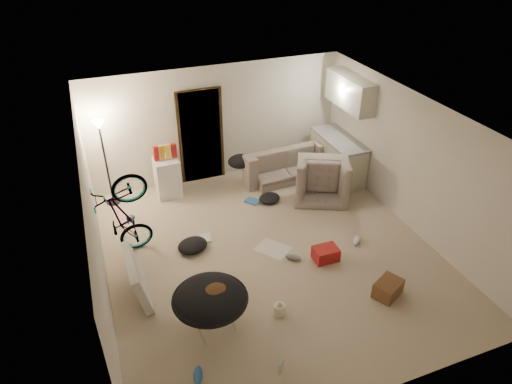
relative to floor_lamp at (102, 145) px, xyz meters
name	(u,v)px	position (x,y,z in m)	size (l,w,h in m)	color
floor	(271,253)	(2.40, -2.65, -1.32)	(5.50, 6.00, 0.02)	#C0AD93
ceiling	(273,120)	(2.40, -2.65, 1.20)	(5.50, 6.00, 0.02)	white
wall_back	(218,123)	(2.40, 0.36, -0.06)	(5.50, 0.02, 2.50)	silver
wall_front	(378,329)	(2.40, -5.66, -0.06)	(5.50, 0.02, 2.50)	silver
wall_left	(94,229)	(-0.36, -2.65, -0.06)	(0.02, 6.00, 2.50)	silver
wall_right	(414,163)	(5.16, -2.65, -0.06)	(0.02, 6.00, 2.50)	silver
doorway	(201,136)	(2.00, 0.32, -0.29)	(0.85, 0.10, 2.04)	black
door_trim	(201,137)	(2.00, 0.29, -0.29)	(0.97, 0.04, 2.10)	#302010
floor_lamp	(102,145)	(0.00, 0.00, 0.00)	(0.28, 0.28, 1.81)	black
kitchen_counter	(338,158)	(4.83, -0.65, -0.87)	(0.60, 1.50, 0.88)	beige
counter_top	(340,139)	(4.83, -0.65, -0.41)	(0.64, 1.54, 0.04)	gray
kitchen_uppers	(350,92)	(4.96, -0.65, 0.64)	(0.38, 1.40, 0.65)	beige
sofa	(281,164)	(3.66, -0.20, -1.03)	(1.89, 0.74, 0.55)	#3D453D
armchair	(321,178)	(4.15, -1.16, -0.96)	(1.07, 0.93, 0.69)	#3D453D
bicycle	(127,234)	(0.10, -1.80, -0.87)	(0.58, 1.67, 0.88)	black
book_asset	(279,375)	(1.55, -4.98, -1.30)	(0.15, 0.20, 0.02)	#A61A19
mini_fridge	(167,177)	(1.14, -0.10, -0.89)	(0.49, 0.49, 0.83)	white
snack_box_0	(156,153)	(0.97, -0.10, -0.31)	(0.10, 0.07, 0.30)	#A61A19
snack_box_1	(162,152)	(1.09, -0.10, -0.31)	(0.10, 0.07, 0.30)	orange
snack_box_2	(168,151)	(1.21, -0.10, -0.31)	(0.10, 0.07, 0.30)	yellow
snack_box_3	(174,150)	(1.33, -0.10, -0.31)	(0.10, 0.07, 0.30)	#A61A19
saucer_chair	(211,304)	(0.97, -3.88, -0.86)	(1.07, 1.07, 0.76)	silver
hoodie	(214,293)	(1.02, -3.91, -0.65)	(0.48, 0.40, 0.22)	#54351C
sofa_drape	(241,161)	(2.71, -0.20, -0.77)	(0.56, 0.46, 0.28)	black
tv_box	(137,277)	(0.10, -2.83, -0.96)	(0.12, 1.04, 0.69)	silver
drink_case_a	(388,288)	(3.71, -4.24, -1.18)	(0.45, 0.32, 0.26)	brown
drink_case_b	(326,254)	(3.21, -3.15, -1.19)	(0.41, 0.30, 0.24)	#A61A19
juicer	(279,309)	(1.98, -4.01, -1.20)	(0.18, 0.18, 0.25)	beige
newspaper	(273,249)	(2.48, -2.57, -1.30)	(0.43, 0.57, 0.01)	silver
book_blue	(252,201)	(2.68, -1.00, -1.29)	(0.21, 0.29, 0.03)	#3064AF
book_white	(205,238)	(1.44, -1.85, -1.29)	(0.21, 0.27, 0.02)	silver
shoe_2	(198,376)	(0.56, -4.64, -1.25)	(0.29, 0.12, 0.11)	#3064AF
shoe_3	(293,257)	(2.69, -2.96, -1.25)	(0.29, 0.12, 0.11)	slate
shoe_4	(357,240)	(3.96, -2.94, -1.26)	(0.27, 0.11, 0.10)	white
clothes_lump_a	(193,245)	(1.15, -2.07, -1.22)	(0.54, 0.46, 0.17)	black
clothes_lump_b	(269,198)	(3.01, -1.10, -1.24)	(0.46, 0.40, 0.14)	black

